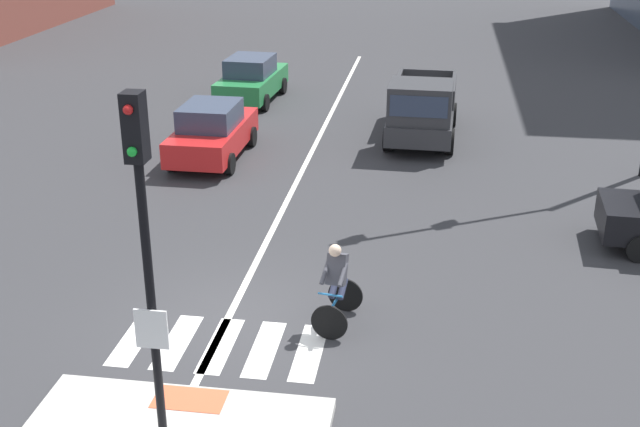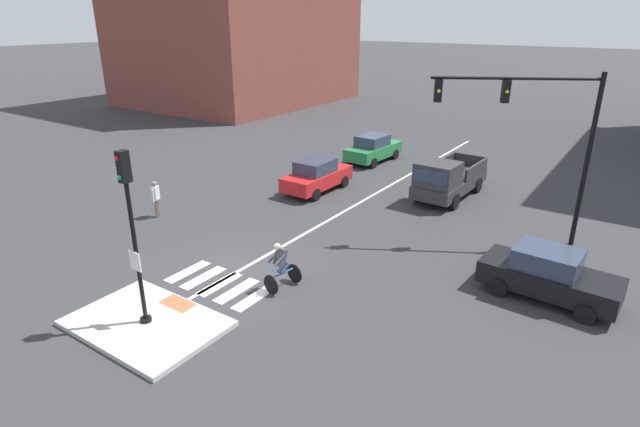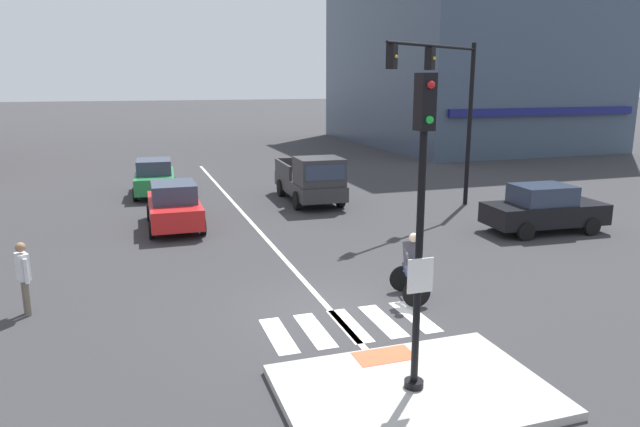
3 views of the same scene
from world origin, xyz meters
The scene contains 18 objects.
ground_plane centered at (0.00, 0.00, 0.00)m, with size 300.00×300.00×0.00m, color #333335.
traffic_island centered at (0.00, -3.79, 0.07)m, with size 4.40×3.03×0.15m, color #B2AFA8.
tactile_pad_front centered at (0.00, -2.63, 0.15)m, with size 1.10×0.60×0.01m, color #DB5B38.
signal_pole centered at (0.00, -3.80, 3.19)m, with size 0.44×0.38×5.05m.
crosswalk_stripe_a centered at (-1.55, -0.84, 0.00)m, with size 0.44×1.80×0.01m, color silver.
crosswalk_stripe_b centered at (-0.78, -0.84, 0.00)m, with size 0.44×1.80×0.01m, color silver.
crosswalk_stripe_c centered at (0.00, -0.84, 0.00)m, with size 0.44×1.80×0.01m, color silver.
crosswalk_stripe_d centered at (0.78, -0.84, 0.00)m, with size 0.44×1.80×0.01m, color silver.
crosswalk_stripe_e centered at (1.55, -0.84, 0.00)m, with size 0.44×1.80×0.01m, color silver.
lane_centre_line centered at (-0.11, 10.00, 0.00)m, with size 0.14×28.00×0.01m, color silver.
traffic_light_mast centered at (7.48, 8.27, 4.61)m, with size 5.26×3.09×6.56m.
building_corner_left centered at (-26.12, 28.45, 8.29)m, with size 17.66×20.29×16.53m.
car_black_cross_right centered at (9.16, 4.41, 0.81)m, with size 4.19×2.02×1.64m.
car_red_westbound_far centered at (-2.82, 8.94, 0.81)m, with size 1.89×4.12×1.64m.
car_green_westbound_distant centered at (-3.17, 15.48, 0.81)m, with size 2.02×4.19×1.64m.
pickup_truck_charcoal_eastbound_far centered at (3.05, 11.49, 0.98)m, with size 2.18×5.16×2.08m.
cyclist centered at (1.90, 0.10, 0.87)m, with size 0.82×1.18×1.68m.
pedestrian_at_curb_left centered at (-6.59, 1.97, 0.98)m, with size 0.35×0.51×1.67m.
Camera 2 is at (11.20, -11.26, 8.40)m, focal length 28.46 mm.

